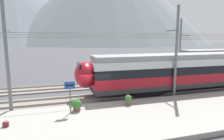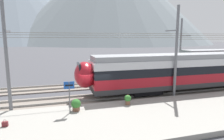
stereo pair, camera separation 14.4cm
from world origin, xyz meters
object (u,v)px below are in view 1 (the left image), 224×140
object	(u,v)px
train_near_platform	(211,69)
platform_sign	(70,90)
handbag_beside_passenger	(6,124)
catenary_mast_mid	(175,51)
catenary_mast_west	(7,53)
handbag_near_sign	(77,108)
potted_plant_platform_edge	(77,104)
potted_plant_by_shelter	(128,99)
catenary_mast_far_side	(180,47)

from	to	relation	value
train_near_platform	platform_sign	xyz separation A→B (m)	(-14.71, -3.51, -0.28)
handbag_beside_passenger	catenary_mast_mid	bearing A→B (deg)	13.03
catenary_mast_west	handbag_near_sign	xyz separation A→B (m)	(4.48, -1.50, -3.88)
platform_sign	potted_plant_platform_edge	xyz separation A→B (m)	(0.45, 0.33, -1.16)
potted_plant_by_shelter	train_near_platform	bearing A→B (deg)	16.26
handbag_near_sign	potted_plant_platform_edge	size ratio (longest dim) A/B	0.51
catenary_mast_far_side	potted_plant_by_shelter	size ratio (longest dim) A/B	61.30
catenary_mast_west	potted_plant_platform_edge	bearing A→B (deg)	-19.96
catenary_mast_mid	catenary_mast_far_side	bearing A→B (deg)	52.22
catenary_mast_west	potted_plant_platform_edge	world-z (taller)	catenary_mast_west
handbag_beside_passenger	potted_plant_platform_edge	world-z (taller)	potted_plant_platform_edge
handbag_beside_passenger	handbag_near_sign	size ratio (longest dim) A/B	0.98
catenary_mast_far_side	potted_plant_by_shelter	xyz separation A→B (m)	(-11.16, -9.49, -3.34)
potted_plant_platform_edge	potted_plant_by_shelter	bearing A→B (deg)	2.54
handbag_near_sign	catenary_mast_west	bearing A→B (deg)	161.48
catenary_mast_far_side	potted_plant_by_shelter	bearing A→B (deg)	-139.63
catenary_mast_west	catenary_mast_mid	xyz separation A→B (m)	(13.33, 0.00, -0.14)
potted_plant_by_shelter	platform_sign	bearing A→B (deg)	-173.44
train_near_platform	catenary_mast_west	size ratio (longest dim) A/B	0.60
potted_plant_platform_edge	train_near_platform	bearing A→B (deg)	12.60
catenary_mast_far_side	handbag_near_sign	size ratio (longest dim) A/B	110.06
handbag_near_sign	potted_plant_platform_edge	world-z (taller)	potted_plant_platform_edge
platform_sign	potted_plant_by_shelter	bearing A→B (deg)	6.56
catenary_mast_far_side	platform_sign	distance (m)	18.61
handbag_beside_passenger	potted_plant_platform_edge	size ratio (longest dim) A/B	0.50
catenary_mast_west	potted_plant_by_shelter	world-z (taller)	catenary_mast_west
catenary_mast_west	platform_sign	bearing A→B (deg)	-25.91
handbag_near_sign	potted_plant_by_shelter	bearing A→B (deg)	0.76
catenary_mast_mid	train_near_platform	bearing A→B (deg)	16.11
handbag_near_sign	potted_plant_by_shelter	xyz separation A→B (m)	(3.91, 0.05, 0.29)
train_near_platform	catenary_mast_far_side	distance (m)	6.80
train_near_platform	platform_sign	distance (m)	15.12
catenary_mast_west	handbag_beside_passenger	world-z (taller)	catenary_mast_west
train_near_platform	handbag_beside_passenger	distance (m)	19.11
catenary_mast_mid	handbag_beside_passenger	xyz separation A→B (m)	(-13.07, -3.03, -3.74)
catenary_mast_west	catenary_mast_far_side	size ratio (longest dim) A/B	1.00
catenary_mast_west	handbag_near_sign	world-z (taller)	catenary_mast_west
catenary_mast_far_side	handbag_beside_passenger	xyz separation A→B (m)	(-19.30, -11.07, -3.64)
catenary_mast_west	platform_sign	xyz separation A→B (m)	(4.02, -1.95, -2.42)
catenary_mast_mid	handbag_beside_passenger	bearing A→B (deg)	-166.97
train_near_platform	catenary_mast_mid	size ratio (longest dim) A/B	0.60
catenary_mast_west	potted_plant_by_shelter	xyz separation A→B (m)	(8.39, -1.45, -3.59)
platform_sign	handbag_beside_passenger	bearing A→B (deg)	-164.13
handbag_near_sign	catenary_mast_mid	bearing A→B (deg)	9.65
train_near_platform	platform_sign	size ratio (longest dim) A/B	12.71
train_near_platform	potted_plant_platform_edge	bearing A→B (deg)	-167.40
train_near_platform	handbag_near_sign	bearing A→B (deg)	-167.86
catenary_mast_mid	catenary_mast_far_side	xyz separation A→B (m)	(6.23, 8.04, -0.11)
catenary_mast_mid	catenary_mast_west	bearing A→B (deg)	-179.98
catenary_mast_west	catenary_mast_far_side	distance (m)	21.15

